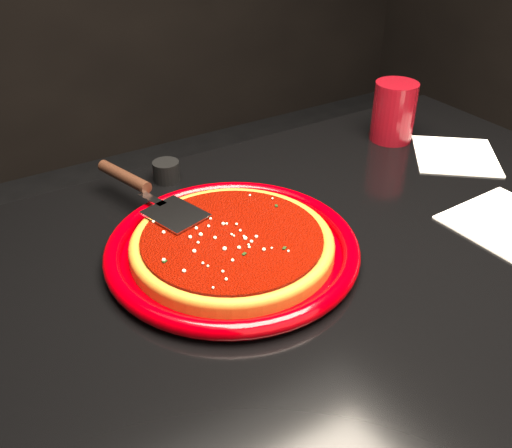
{
  "coord_description": "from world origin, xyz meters",
  "views": [
    {
      "loc": [
        -0.48,
        -0.54,
        1.25
      ],
      "look_at": [
        -0.09,
        0.09,
        0.77
      ],
      "focal_mm": 40.0,
      "sensor_mm": 36.0,
      "label": 1
    }
  ],
  "objects_px": {
    "cup": "(394,112)",
    "ramekin": "(166,171)",
    "pizza_server": "(149,192)",
    "table": "(320,408)",
    "plate": "(232,248)"
  },
  "relations": [
    {
      "from": "table",
      "to": "pizza_server",
      "type": "bearing_deg",
      "value": 131.39
    },
    {
      "from": "plate",
      "to": "ramekin",
      "type": "relative_size",
      "value": 7.76
    },
    {
      "from": "pizza_server",
      "to": "table",
      "type": "bearing_deg",
      "value": -64.64
    },
    {
      "from": "cup",
      "to": "ramekin",
      "type": "relative_size",
      "value": 2.5
    },
    {
      "from": "table",
      "to": "pizza_server",
      "type": "distance_m",
      "value": 0.52
    },
    {
      "from": "cup",
      "to": "pizza_server",
      "type": "bearing_deg",
      "value": -178.18
    },
    {
      "from": "table",
      "to": "pizza_server",
      "type": "height_order",
      "value": "pizza_server"
    },
    {
      "from": "plate",
      "to": "pizza_server",
      "type": "bearing_deg",
      "value": 109.04
    },
    {
      "from": "table",
      "to": "cup",
      "type": "height_order",
      "value": "cup"
    },
    {
      "from": "ramekin",
      "to": "pizza_server",
      "type": "bearing_deg",
      "value": -126.63
    },
    {
      "from": "table",
      "to": "plate",
      "type": "bearing_deg",
      "value": 156.98
    },
    {
      "from": "table",
      "to": "pizza_server",
      "type": "relative_size",
      "value": 3.99
    },
    {
      "from": "table",
      "to": "cup",
      "type": "distance_m",
      "value": 0.61
    },
    {
      "from": "pizza_server",
      "to": "cup",
      "type": "bearing_deg",
      "value": -14.2
    },
    {
      "from": "table",
      "to": "ramekin",
      "type": "xyz_separation_m",
      "value": [
        -0.13,
        0.33,
        0.39
      ]
    }
  ]
}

